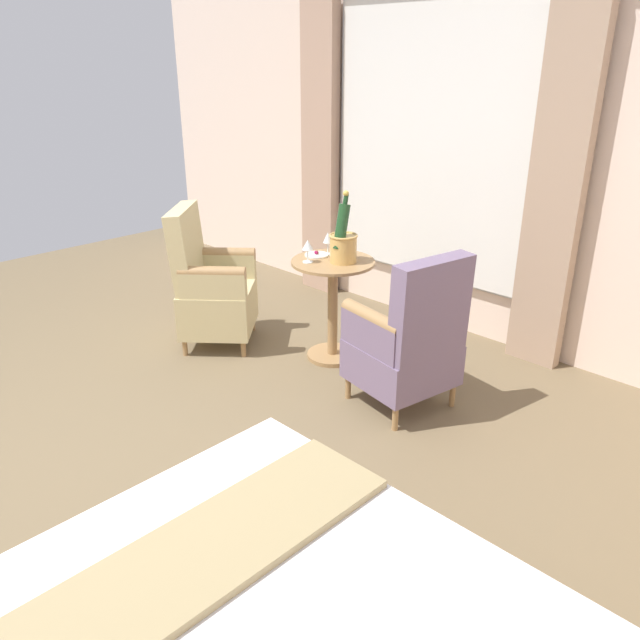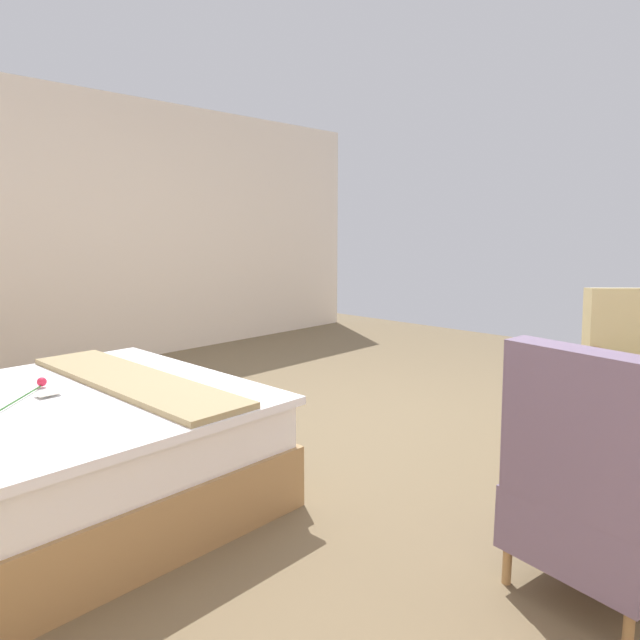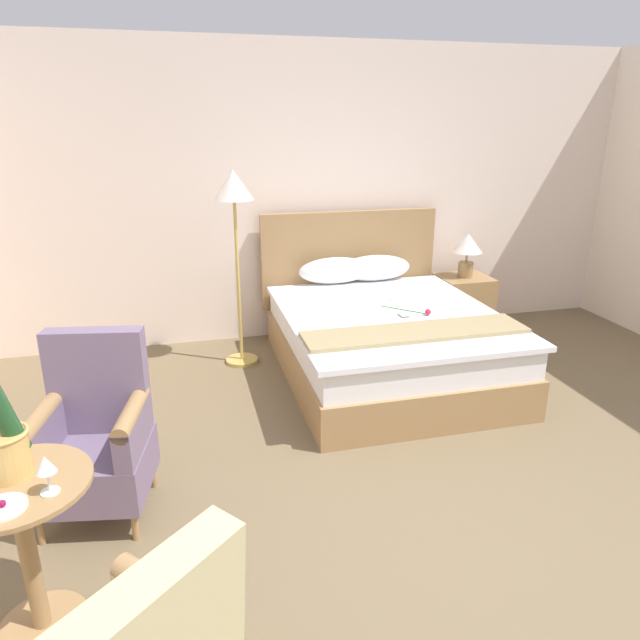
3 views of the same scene
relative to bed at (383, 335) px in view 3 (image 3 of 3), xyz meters
The scene contains 11 objects.
ground_plane 2.19m from the bed, 97.23° to the right, with size 7.96×7.96×0.00m, color brown.
wall_headboard_side 1.56m from the bed, 103.38° to the left, with size 6.27×0.12×2.70m.
bed is the anchor object (origin of this frame).
nightstand 1.34m from the bed, 33.21° to the left, with size 0.52×0.45×0.56m.
bedside_lamp 1.44m from the bed, 33.21° to the left, with size 0.29×0.29×0.43m.
floor_lamp_brass 1.61m from the bed, 156.92° to the left, with size 0.32×0.32×1.65m.
side_table_round 3.12m from the bed, 137.03° to the right, with size 0.57×0.57×0.72m.
champagne_bucket 3.13m from the bed, 138.23° to the right, with size 0.19×0.19×0.47m.
wine_glass_near_edge 3.12m from the bed, 133.89° to the right, with size 0.07×0.07×0.15m.
snack_plate 3.25m from the bed, 134.99° to the right, with size 0.17×0.17×0.04m.
armchair_by_window 2.50m from the bed, 147.58° to the right, with size 0.63×0.63×0.99m.
Camera 3 is at (-1.33, -2.04, 2.02)m, focal length 32.00 mm.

